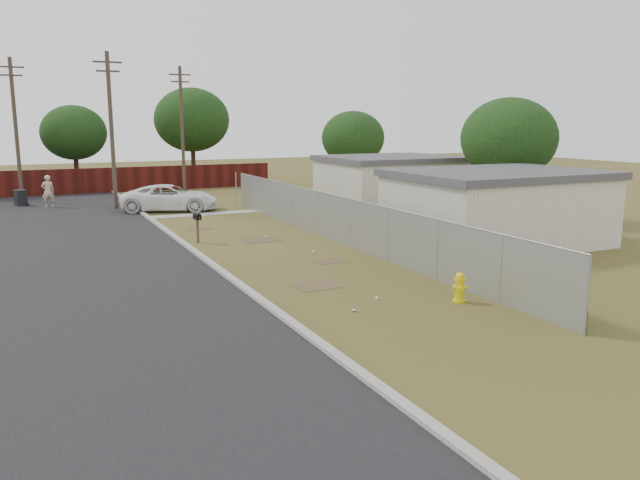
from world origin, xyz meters
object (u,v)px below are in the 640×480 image
pedestrian (48,191)px  trash_bin (21,198)px  pickup_truck (170,198)px  fire_hydrant (460,288)px  mailbox (197,219)px

pedestrian → trash_bin: 2.15m
pickup_truck → pedestrian: size_ratio=2.81×
fire_hydrant → pedestrian: size_ratio=0.47×
fire_hydrant → mailbox: size_ratio=0.71×
fire_hydrant → trash_bin: bearing=111.7°
mailbox → pickup_truck: bearing=84.1°
pedestrian → trash_bin: bearing=-48.9°
mailbox → pickup_truck: pickup_truck is taller
pickup_truck → trash_bin: pickup_truck is taller
mailbox → pedestrian: bearing=109.5°
pedestrian → mailbox: bearing=104.4°
mailbox → pickup_truck: 10.20m
mailbox → trash_bin: 17.57m
fire_hydrant → mailbox: mailbox is taller
fire_hydrant → pedestrian: bearing=110.0°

